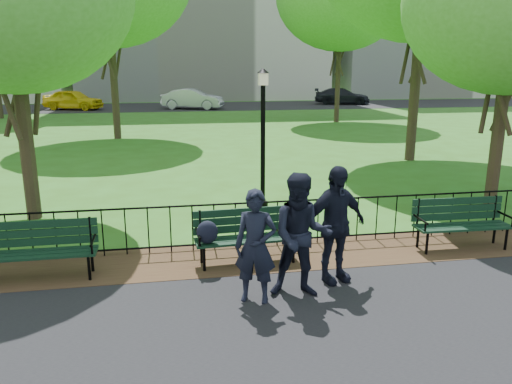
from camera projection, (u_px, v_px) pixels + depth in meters
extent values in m
plane|color=#2F5D18|center=(292.00, 292.00, 7.63)|extent=(120.00, 120.00, 0.00)
cube|color=#362216|center=(272.00, 255.00, 9.06)|extent=(60.00, 1.60, 0.01)
cube|color=black|center=(189.00, 107.00, 41.02)|extent=(70.00, 9.00, 0.01)
cylinder|color=black|center=(267.00, 202.00, 9.32)|extent=(24.00, 0.04, 0.04)
cylinder|color=black|center=(267.00, 240.00, 9.51)|extent=(24.00, 0.04, 0.04)
cylinder|color=black|center=(267.00, 224.00, 9.43)|extent=(0.02, 0.02, 0.90)
cube|color=black|center=(247.00, 239.00, 8.60)|extent=(1.83, 0.59, 0.04)
cube|color=black|center=(244.00, 216.00, 8.76)|extent=(1.80, 0.15, 0.45)
cylinder|color=black|center=(204.00, 259.00, 8.31)|extent=(0.05, 0.05, 0.45)
cylinder|color=black|center=(293.00, 251.00, 8.67)|extent=(0.05, 0.05, 0.45)
cylinder|color=black|center=(201.00, 252.00, 8.65)|extent=(0.05, 0.05, 0.45)
cylinder|color=black|center=(287.00, 244.00, 9.00)|extent=(0.05, 0.05, 0.45)
cylinder|color=black|center=(198.00, 233.00, 8.37)|extent=(0.07, 0.56, 0.04)
cylinder|color=black|center=(295.00, 226.00, 8.75)|extent=(0.07, 0.56, 0.04)
ellipsoid|color=black|center=(207.00, 232.00, 8.30)|extent=(0.38, 0.27, 0.40)
cube|color=black|center=(39.00, 254.00, 7.94)|extent=(1.79, 0.49, 0.04)
cube|color=black|center=(40.00, 229.00, 8.11)|extent=(1.79, 0.05, 0.45)
cylinder|color=black|center=(89.00, 268.00, 7.96)|extent=(0.05, 0.05, 0.45)
cylinder|color=black|center=(92.00, 260.00, 8.31)|extent=(0.05, 0.05, 0.45)
cylinder|color=black|center=(93.00, 240.00, 8.05)|extent=(0.04, 0.56, 0.04)
cube|color=black|center=(463.00, 227.00, 9.28)|extent=(1.82, 0.53, 0.04)
cube|color=black|center=(457.00, 205.00, 9.44)|extent=(1.81, 0.09, 0.45)
cylinder|color=black|center=(427.00, 243.00, 9.05)|extent=(0.05, 0.05, 0.45)
cylinder|color=black|center=(506.00, 239.00, 9.27)|extent=(0.05, 0.05, 0.45)
cylinder|color=black|center=(418.00, 237.00, 9.39)|extent=(0.05, 0.05, 0.45)
cylinder|color=black|center=(494.00, 233.00, 9.62)|extent=(0.05, 0.05, 0.45)
cylinder|color=black|center=(421.00, 219.00, 9.11)|extent=(0.06, 0.56, 0.04)
cylinder|color=black|center=(506.00, 215.00, 9.35)|extent=(0.06, 0.56, 0.04)
cylinder|color=black|center=(263.00, 205.00, 12.11)|extent=(0.26, 0.26, 0.15)
cylinder|color=black|center=(263.00, 147.00, 11.76)|extent=(0.11, 0.11, 2.96)
cube|color=beige|center=(263.00, 79.00, 11.37)|extent=(0.20, 0.20, 0.28)
cone|color=black|center=(263.00, 71.00, 11.33)|extent=(0.30, 0.30, 0.11)
cylinder|color=#2D2116|center=(27.00, 153.00, 10.94)|extent=(0.31, 0.31, 3.00)
cylinder|color=#2D2116|center=(496.00, 147.00, 11.93)|extent=(0.31, 0.31, 2.92)
cylinder|color=#2D2116|center=(414.00, 98.00, 17.63)|extent=(0.35, 0.35, 4.43)
cylinder|color=#2D2116|center=(115.00, 90.00, 22.90)|extent=(0.33, 0.33, 4.43)
cylinder|color=#2D2116|center=(338.00, 84.00, 29.57)|extent=(0.29, 0.29, 4.45)
imported|color=black|center=(256.00, 247.00, 7.14)|extent=(0.71, 0.58, 1.67)
imported|color=black|center=(301.00, 236.00, 7.28)|extent=(0.98, 0.63, 1.87)
imported|color=black|center=(335.00, 225.00, 7.79)|extent=(1.18, 0.74, 1.88)
imported|color=yellow|center=(73.00, 100.00, 37.92)|extent=(4.83, 3.35, 1.53)
imported|color=#ACAFB4|center=(192.00, 99.00, 38.49)|extent=(4.98, 3.06, 1.55)
imported|color=black|center=(342.00, 96.00, 43.21)|extent=(5.08, 3.23, 1.37)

